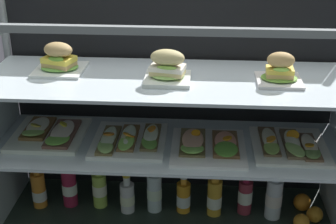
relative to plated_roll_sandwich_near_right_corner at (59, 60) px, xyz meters
The scene contains 26 objects.
ground_plane 0.88m from the plated_roll_sandwich_near_right_corner, ahead, with size 6.00×6.00×0.02m, color #2C2A30.
case_base_deck 0.86m from the plated_roll_sandwich_near_right_corner, ahead, with size 1.53×0.54×0.04m, color #2B372E.
case_frame 0.51m from the plated_roll_sandwich_near_right_corner, 13.07° to the left, with size 1.53×0.54×0.98m.
riser_lower_tier 0.70m from the plated_roll_sandwich_near_right_corner, ahead, with size 1.46×0.47×0.35m.
shelf_lower_glass 0.57m from the plated_roll_sandwich_near_right_corner, ahead, with size 1.48×0.49×0.01m, color silver.
riser_upper_tier 0.50m from the plated_roll_sandwich_near_right_corner, ahead, with size 1.46×0.47×0.28m.
shelf_upper_glass 0.46m from the plated_roll_sandwich_near_right_corner, ahead, with size 1.48×0.49×0.01m, color silver.
plated_roll_sandwich_near_right_corner is the anchor object (origin of this frame).
plated_roll_sandwich_near_left_corner 0.46m from the plated_roll_sandwich_near_right_corner, 10.51° to the right, with size 0.18×0.18×0.13m.
plated_roll_sandwich_center 0.89m from the plated_roll_sandwich_near_right_corner, ahead, with size 0.17×0.17×0.12m.
open_sandwich_tray_far_left 0.33m from the plated_roll_sandwich_near_right_corner, 151.68° to the right, with size 0.30×0.33×0.06m.
open_sandwich_tray_near_left_corner 0.44m from the plated_roll_sandwich_near_right_corner, 12.84° to the right, with size 0.30×0.34×0.06m.
open_sandwich_tray_near_right_corner 0.71m from the plated_roll_sandwich_near_right_corner, ahead, with size 0.30×0.33×0.05m.
open_sandwich_tray_left_of_center 1.01m from the plated_roll_sandwich_near_right_corner, ahead, with size 0.30×0.33×0.05m.
juice_bottle_back_left 0.64m from the plated_roll_sandwich_near_right_corner, behind, with size 0.06×0.06×0.22m.
juice_bottle_near_post 0.61m from the plated_roll_sandwich_near_right_corner, behind, with size 0.07×0.07×0.24m.
juice_bottle_front_middle 0.63m from the plated_roll_sandwich_near_right_corner, ahead, with size 0.07×0.07×0.22m.
juice_bottle_front_left_end 0.69m from the plated_roll_sandwich_near_right_corner, ahead, with size 0.07×0.07×0.19m.
juice_bottle_back_center 0.72m from the plated_roll_sandwich_near_right_corner, ahead, with size 0.07×0.07×0.23m.
juice_bottle_back_right 0.82m from the plated_roll_sandwich_near_right_corner, ahead, with size 0.06×0.06×0.19m.
juice_bottle_front_right_end 0.90m from the plated_roll_sandwich_near_right_corner, ahead, with size 0.07×0.07×0.23m.
juice_bottle_front_second 1.01m from the plated_roll_sandwich_near_right_corner, ahead, with size 0.06×0.06×0.20m.
juice_bottle_front_fourth 1.10m from the plated_roll_sandwich_near_right_corner, ahead, with size 0.07×0.07×0.25m.
orange_fruit_beside_bottles 1.24m from the plated_roll_sandwich_near_right_corner, ahead, with size 0.07×0.07×0.07m, color orange.
orange_fruit_near_left_post 1.25m from the plated_roll_sandwich_near_right_corner, ahead, with size 0.08×0.08×0.08m, color orange.
orange_fruit_rolled_forward 1.29m from the plated_roll_sandwich_near_right_corner, ahead, with size 0.07×0.07×0.07m, color orange.
Camera 1 is at (0.12, -1.82, 1.38)m, focal length 52.46 mm.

